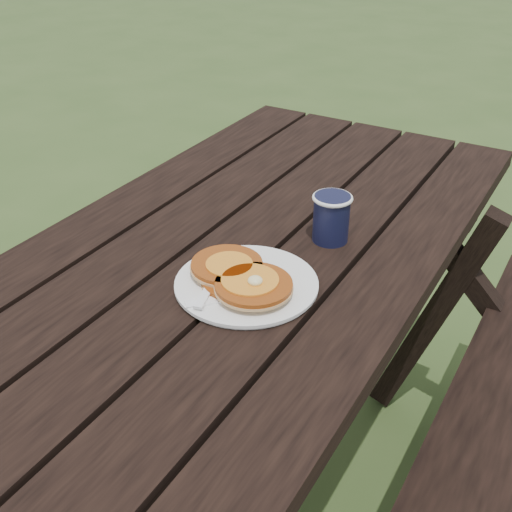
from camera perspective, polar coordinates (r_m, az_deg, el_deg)
The scene contains 6 objects.
picnic_table at distance 1.43m, azimuth -4.20°, elevation -14.52°, with size 1.36×1.80×0.75m.
plate at distance 1.14m, azimuth -0.85°, elevation -2.56°, with size 0.25×0.25×0.01m, color white.
pancake_stack at distance 1.13m, azimuth -1.37°, elevation -1.91°, with size 0.21×0.16×0.04m.
knife at distance 1.10m, azimuth -1.66°, elevation -3.66°, with size 0.02×0.18×0.01m, color white.
fork at distance 1.11m, azimuth -4.29°, elevation -3.02°, with size 0.03×0.16×0.01m, color white, non-canonical shape.
coffee_cup at distance 1.27m, azimuth 6.72°, elevation 3.62°, with size 0.08×0.08×0.10m.
Camera 1 is at (0.59, -0.80, 1.40)m, focal length 45.00 mm.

